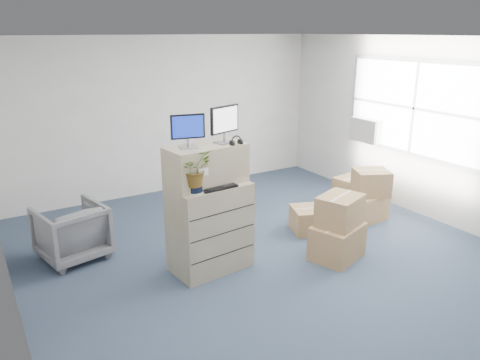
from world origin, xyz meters
The scene contains 19 objects.
ground centered at (0.00, 0.00, 0.00)m, with size 7.00×7.00×0.00m, color #2A3A4C.
wall_back centered at (0.00, 3.51, 1.40)m, with size 6.00×0.02×2.80m, color beige.
wall_right centered at (3.01, 0.00, 1.40)m, with size 0.02×7.00×2.80m, color beige.
window centered at (2.96, 0.50, 1.70)m, with size 0.07×2.72×1.52m.
ac_unit centered at (2.87, 1.40, 1.20)m, with size 0.24×0.60×0.40m, color silver.
filing_cabinet_lower centered at (-0.78, 0.38, 0.55)m, with size 0.95×0.58×1.11m, color tan.
filing_cabinet_upper centered at (-0.79, 0.43, 1.34)m, with size 0.95×0.47×0.47m, color tan.
monitor_left centered at (-1.01, 0.43, 1.80)m, with size 0.39×0.19×0.39m.
monitor_right centered at (-0.53, 0.43, 1.83)m, with size 0.44×0.24×0.45m.
headphones centered at (-0.46, 0.28, 1.62)m, with size 0.14×0.14×0.02m, color black.
keyboard centered at (-0.75, 0.21, 1.12)m, with size 0.45×0.19×0.02m, color black.
mouse centered at (-0.46, 0.32, 1.13)m, with size 0.11×0.07×0.04m, color silver.
water_bottle centered at (-0.69, 0.42, 1.25)m, with size 0.08×0.08×0.28m, color gray.
phone_dock centered at (-0.85, 0.38, 1.16)m, with size 0.08×0.07×0.16m.
external_drive centered at (-0.44, 0.52, 1.14)m, with size 0.21×0.16×0.06m, color black.
tissue_box centered at (-0.46, 0.51, 1.22)m, with size 0.24×0.12×0.09m, color #45A6EB.
potted_plant centered at (-1.06, 0.20, 1.34)m, with size 0.47×0.50×0.41m.
office_chair centered at (-2.21, 1.55, 0.40)m, with size 0.78×0.73×0.81m, color #5C5C61.
cardboard_boxes centered at (1.55, 0.39, 0.33)m, with size 2.38×1.93×0.86m.
Camera 1 is at (-3.21, -4.36, 2.88)m, focal length 35.00 mm.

